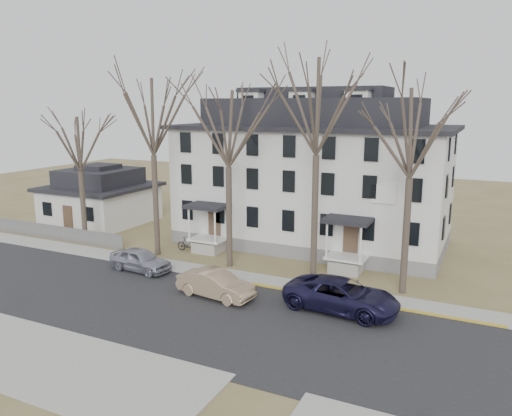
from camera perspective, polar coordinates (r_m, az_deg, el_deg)
The scene contains 18 objects.
ground at distance 24.13m, azimuth -3.77°, elevation -14.86°, with size 120.00×120.00×0.00m, color olive.
main_road at distance 25.72m, azimuth -1.53°, elevation -13.08°, with size 120.00×10.00×0.04m, color #27272A.
far_sidewalk at distance 30.76m, azimuth 3.64°, elevation -8.82°, with size 120.00×2.00×0.08m, color #A09F97.
near_sidewalk_left at distance 25.60m, azimuth -26.11°, elevation -14.49°, with size 20.00×5.00×0.08m, color #A09F97.
yellow_curb at distance 28.58m, azimuth 12.44°, elevation -10.74°, with size 14.00×0.25×0.06m, color gold.
boarding_house at distance 39.21m, azimuth 6.51°, elevation 3.74°, with size 20.80×12.36×12.05m.
small_house at distance 48.47m, azimuth -17.34°, elevation 1.06°, with size 8.70×8.70×5.00m.
fence at distance 43.81m, azimuth -21.96°, elevation -3.39°, with size 14.00×0.06×1.20m, color gray.
tree_far_left at distance 35.85m, azimuth -11.81°, elevation 10.79°, with size 8.40×8.40×13.72m.
tree_mid_left at distance 32.60m, azimuth -3.21°, elevation 9.63°, with size 7.80×7.80×12.74m.
tree_center at distance 30.15m, azimuth 7.04°, elevation 12.21°, with size 9.00×9.00×14.70m.
tree_mid_right at distance 28.87m, azimuth 17.48°, elevation 8.85°, with size 7.80×7.80×12.74m.
tree_bungalow at distance 40.56m, azimuth -19.63°, elevation 7.29°, with size 6.60×6.60×10.78m.
car_silver at distance 33.83m, azimuth -13.08°, elevation -5.84°, with size 1.77×4.39×1.49m, color #989AA9.
car_tan at distance 28.73m, azimuth -4.63°, elevation -8.73°, with size 1.62×4.64×1.53m, color tan.
car_navy at distance 27.21m, azimuth 9.76°, elevation -9.88°, with size 2.81×6.09×1.69m, color #171533.
bicycle_left at distance 37.52m, azimuth -6.16°, elevation -4.30°, with size 0.62×1.79×0.94m, color black.
bicycle_right at distance 37.61m, azimuth -7.81°, elevation -4.19°, with size 0.50×1.78×1.07m, color black.
Camera 1 is at (10.70, -18.74, 10.81)m, focal length 35.00 mm.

